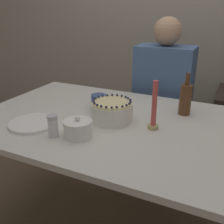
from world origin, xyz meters
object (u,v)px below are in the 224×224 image
Objects in this scene: candle at (154,110)px; bottle at (185,99)px; cake at (112,111)px; sugar_shaker at (53,126)px; sugar_bowl at (78,128)px; person_man_blue_shirt at (161,114)px.

bottle is (0.10, 0.25, -0.01)m from candle.
bottle is at bearing 37.94° from cake.
sugar_shaker is at bearing -144.95° from candle.
bottle is at bearing 51.05° from sugar_bowl.
cake is at bearing 179.72° from candle.
sugar_shaker reaches higher than sugar_bowl.
sugar_shaker is 1.03m from person_man_blue_shirt.
cake is 1.63× the size of sugar_bowl.
cake is 0.41m from bottle.
candle reaches higher than cake.
candle reaches higher than sugar_shaker.
candle is (0.39, 0.27, 0.04)m from sugar_shaker.
sugar_shaker is at bearing -155.54° from sugar_bowl.
cake is at bearing -142.06° from bottle.
sugar_bowl is (-0.06, -0.23, -0.01)m from cake.
sugar_bowl is 0.11m from sugar_shaker.
candle is 0.27m from bottle.
candle reaches higher than bottle.
sugar_bowl is 0.96m from person_man_blue_shirt.
sugar_shaker is 0.72m from bottle.
bottle is (0.49, 0.53, 0.04)m from sugar_shaker.
bottle is at bearing 68.28° from candle.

